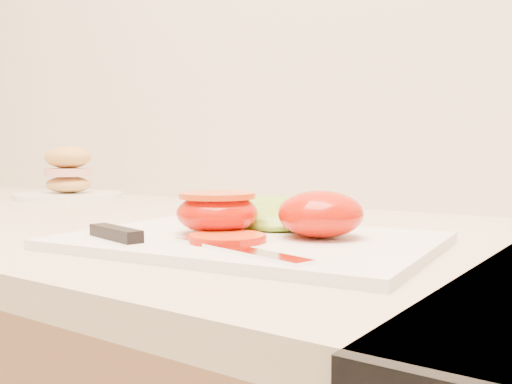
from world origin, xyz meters
The scene contains 7 objects.
cutting_board centered at (-0.05, 1.58, 0.94)m, with size 0.37×0.26×0.01m, color white.
tomato_half_dome centered at (0.02, 1.61, 0.96)m, with size 0.09×0.09×0.05m, color red.
tomato_half_cut centered at (-0.09, 1.57, 0.96)m, with size 0.09×0.09×0.04m.
tomato_slice_0 centered at (-0.05, 1.53, 0.94)m, with size 0.07×0.07×0.01m, color #E85323.
lettuce_leaf_0 centered at (-0.07, 1.65, 0.95)m, with size 0.16×0.11×0.03m, color #7CC333.
knife centered at (-0.09, 1.49, 0.94)m, with size 0.27×0.07×0.01m.
sandwich_plate centered at (-0.71, 1.84, 0.97)m, with size 0.22×0.22×0.11m.
Camera 1 is at (0.29, 1.10, 1.03)m, focal length 40.00 mm.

